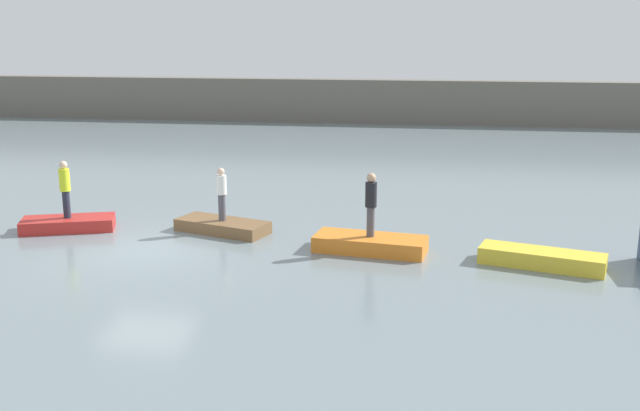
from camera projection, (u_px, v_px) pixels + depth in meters
The scene contains 9 objects.
ground_plane at pixel (144, 251), 20.83m from camera, with size 120.00×120.00×0.00m, color slate.
embankment_wall at pixel (306, 100), 47.65m from camera, with size 80.00×1.20×2.74m, color #666056.
rowboat_red at pixel (68, 224), 22.88m from camera, with size 2.74×1.11×0.39m, color red.
rowboat_brown at pixel (223, 226), 22.66m from camera, with size 2.84×1.13×0.37m, color brown.
rowboat_orange at pixel (370, 244), 20.72m from camera, with size 3.10×1.20×0.44m, color orange.
rowboat_yellow at pixel (542, 259), 19.44m from camera, with size 3.19×0.93×0.44m, color gold.
person_hiviz_shirt at pixel (65, 186), 22.59m from camera, with size 0.32×0.32×1.77m.
person_white_shirt at pixel (221, 192), 22.40m from camera, with size 0.32×0.32×1.63m.
person_dark_shirt at pixel (371, 201), 20.43m from camera, with size 0.32×0.32×1.80m.
Camera 1 is at (7.75, -19.01, 6.23)m, focal length 41.72 mm.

